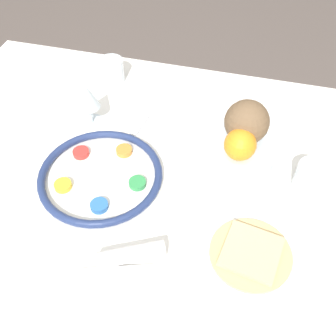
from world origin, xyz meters
name	(u,v)px	position (x,y,z in m)	size (l,w,h in m)	color
ground_plane	(154,304)	(0.00, 0.00, 0.00)	(8.00, 8.00, 0.00)	#564C47
dining_table	(151,259)	(0.00, 0.00, 0.37)	(1.39, 1.08, 0.73)	white
seder_plate	(101,175)	(-0.12, 0.00, 0.75)	(0.32, 0.32, 0.03)	white
wine_glass	(87,98)	(-0.23, 0.20, 0.82)	(0.07, 0.07, 0.13)	silver
fruit_stand	(239,154)	(0.21, 0.09, 0.82)	(0.18, 0.18, 0.12)	silver
orange_fruit	(240,145)	(0.21, 0.06, 0.88)	(0.07, 0.07, 0.07)	orange
coconut	(247,122)	(0.21, 0.12, 0.90)	(0.10, 0.10, 0.10)	brown
bread_plate	(251,253)	(0.27, -0.12, 0.74)	(0.18, 0.18, 0.02)	tan
napkin_roll	(131,254)	(0.02, -0.19, 0.75)	(0.15, 0.10, 0.04)	white
cup_near	(311,178)	(0.39, 0.11, 0.77)	(0.08, 0.08, 0.08)	silver
cup_mid	(112,71)	(-0.23, 0.40, 0.77)	(0.08, 0.08, 0.08)	silver
fork_left	(146,116)	(-0.08, 0.26, 0.73)	(0.05, 0.17, 0.01)	silver
fork_right	(156,118)	(-0.05, 0.26, 0.73)	(0.06, 0.17, 0.01)	silver
spoon	(117,271)	(0.00, -0.23, 0.73)	(0.15, 0.07, 0.01)	silver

